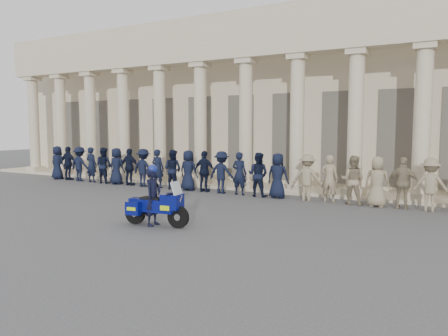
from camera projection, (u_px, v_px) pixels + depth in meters
ground at (168, 224)px, 13.76m from camera, size 90.00×90.00×0.00m
building at (316, 102)px, 26.09m from camera, size 40.00×12.50×9.00m
officer_rank at (216, 172)px, 20.22m from camera, size 22.62×0.74×1.94m
motorcycle at (157, 206)px, 13.46m from camera, size 2.22×0.97×1.42m
rider at (153, 195)px, 13.48m from camera, size 0.51×0.71×1.91m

